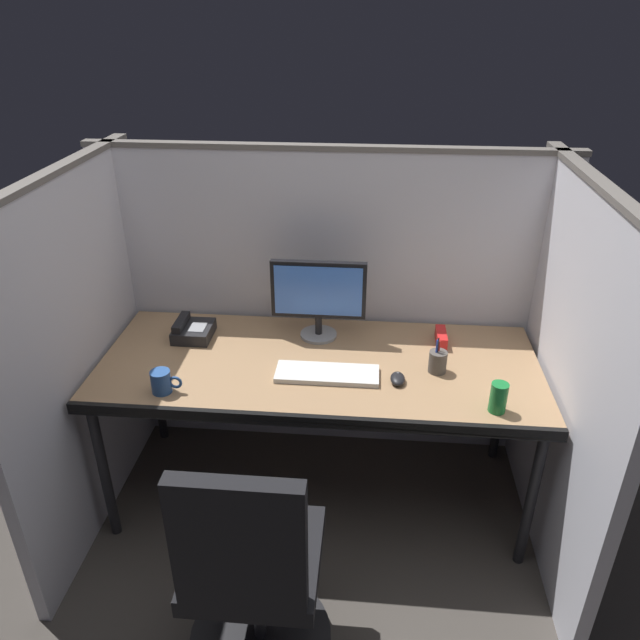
{
  "coord_description": "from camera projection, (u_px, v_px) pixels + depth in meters",
  "views": [
    {
      "loc": [
        0.2,
        -1.92,
        2.13
      ],
      "look_at": [
        0.0,
        0.35,
        0.92
      ],
      "focal_mm": 33.9,
      "sensor_mm": 36.0,
      "label": 1
    }
  ],
  "objects": [
    {
      "name": "ground_plane",
      "position": [
        313.0,
        538.0,
        2.7
      ],
      "size": [
        8.0,
        8.0,
        0.0
      ],
      "primitive_type": "plane",
      "color": "#423D38"
    },
    {
      "name": "cubicle_partition_rear",
      "position": [
        327.0,
        306.0,
        2.99
      ],
      "size": [
        2.21,
        0.06,
        1.57
      ],
      "color": "silver",
      "rests_on": "ground"
    },
    {
      "name": "cubicle_partition_left",
      "position": [
        86.0,
        353.0,
        2.59
      ],
      "size": [
        0.06,
        1.41,
        1.57
      ],
      "color": "silver",
      "rests_on": "ground"
    },
    {
      "name": "cubicle_partition_right",
      "position": [
        563.0,
        376.0,
        2.43
      ],
      "size": [
        0.06,
        1.41,
        1.57
      ],
      "color": "silver",
      "rests_on": "ground"
    },
    {
      "name": "desk",
      "position": [
        319.0,
        373.0,
        2.63
      ],
      "size": [
        1.9,
        0.8,
        0.74
      ],
      "color": "#997551",
      "rests_on": "ground"
    },
    {
      "name": "office_chair",
      "position": [
        254.0,
        590.0,
        2.04
      ],
      "size": [
        0.52,
        0.52,
        0.97
      ],
      "rotation": [
        0.0,
        0.0,
        0.12
      ],
      "color": "black",
      "rests_on": "ground"
    },
    {
      "name": "monitor_center",
      "position": [
        318.0,
        294.0,
        2.72
      ],
      "size": [
        0.43,
        0.17,
        0.37
      ],
      "color": "gray",
      "rests_on": "desk"
    },
    {
      "name": "keyboard_main",
      "position": [
        327.0,
        374.0,
        2.51
      ],
      "size": [
        0.43,
        0.15,
        0.02
      ],
      "primitive_type": "cube",
      "color": "silver",
      "rests_on": "desk"
    },
    {
      "name": "computer_mouse",
      "position": [
        398.0,
        379.0,
        2.47
      ],
      "size": [
        0.06,
        0.1,
        0.04
      ],
      "color": "black",
      "rests_on": "desk"
    },
    {
      "name": "red_stapler",
      "position": [
        441.0,
        338.0,
        2.75
      ],
      "size": [
        0.04,
        0.15,
        0.06
      ],
      "primitive_type": "cube",
      "color": "red",
      "rests_on": "desk"
    },
    {
      "name": "pen_cup",
      "position": [
        438.0,
        361.0,
        2.53
      ],
      "size": [
        0.08,
        0.08,
        0.16
      ],
      "color": "#4C4742",
      "rests_on": "desk"
    },
    {
      "name": "soda_can",
      "position": [
        498.0,
        398.0,
        2.28
      ],
      "size": [
        0.07,
        0.07,
        0.12
      ],
      "primitive_type": "cylinder",
      "color": "#197233",
      "rests_on": "desk"
    },
    {
      "name": "desk_phone",
      "position": [
        192.0,
        330.0,
        2.8
      ],
      "size": [
        0.17,
        0.19,
        0.09
      ],
      "color": "black",
      "rests_on": "desk"
    },
    {
      "name": "coffee_mug",
      "position": [
        162.0,
        382.0,
        2.4
      ],
      "size": [
        0.13,
        0.08,
        0.09
      ],
      "color": "#264C8C",
      "rests_on": "desk"
    }
  ]
}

